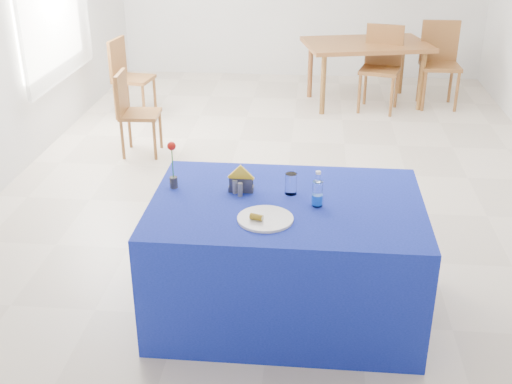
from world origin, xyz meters
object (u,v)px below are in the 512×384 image
oak_table (366,49)px  chair_bg_left (382,62)px  plate (265,219)px  water_bottle (317,194)px  chair_win_a (132,108)px  chair_win_b (127,72)px  blue_table (286,257)px  chair_bg_right (440,58)px

oak_table → chair_bg_left: size_ratio=1.64×
plate → oak_table: (0.85, 4.68, -0.09)m
oak_table → chair_bg_left: 0.28m
water_bottle → chair_win_a: (-1.81, 2.56, -0.35)m
water_bottle → chair_win_b: (-2.19, 3.72, -0.31)m
chair_win_a → blue_table: bearing=-149.9°
plate → oak_table: 4.76m
blue_table → chair_win_a: 3.01m
chair_win_a → chair_bg_right: bearing=-62.0°
chair_bg_left → chair_win_b: size_ratio=1.10×
chair_bg_left → chair_win_a: 3.09m
plate → chair_win_b: size_ratio=0.35×
chair_bg_left → chair_win_b: (-2.93, -0.57, -0.05)m
oak_table → chair_bg_left: chair_bg_left is taller
blue_table → chair_win_b: (-2.02, 3.68, 0.14)m
plate → chair_bg_left: chair_bg_left is taller
oak_table → chair_bg_right: (0.89, 0.04, -0.10)m
oak_table → chair_win_a: 3.06m
blue_table → water_bottle: 0.49m
plate → chair_win_b: chair_win_b is taller
plate → chair_win_a: chair_win_a is taller
water_bottle → blue_table: bearing=167.7°
blue_table → water_bottle: (0.18, -0.04, 0.45)m
oak_table → chair_win_b: bearing=-164.7°
water_bottle → chair_bg_right: (1.45, 4.51, -0.25)m
blue_table → chair_bg_left: size_ratio=1.62×
blue_table → chair_bg_right: (1.63, 4.48, 0.20)m
blue_table → oak_table: blue_table is taller
water_bottle → chair_bg_right: 4.75m
chair_win_b → chair_win_a: bearing=-154.3°
plate → chair_bg_left: size_ratio=0.32×
water_bottle → oak_table: (0.56, 4.48, -0.15)m
blue_table → chair_bg_left: (0.92, 4.25, 0.19)m
chair_bg_left → chair_win_a: (-2.56, -1.73, -0.09)m
chair_bg_right → oak_table: bearing=-178.5°
chair_win_a → oak_table: bearing=-54.1°
chair_bg_left → water_bottle: bearing=-85.8°
chair_bg_left → chair_bg_right: bearing=31.6°
chair_bg_right → chair_win_a: size_ratio=1.21×
plate → water_bottle: water_bottle is taller
blue_table → chair_win_a: bearing=123.0°
blue_table → chair_win_b: bearing=118.7°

